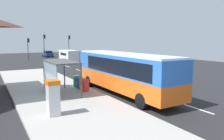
# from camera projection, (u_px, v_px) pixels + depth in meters

# --- Properties ---
(ground_plane) EXTENTS (56.00, 92.00, 0.04)m
(ground_plane) POSITION_uv_depth(u_px,v_px,m) (77.00, 70.00, 30.63)
(ground_plane) COLOR #262628
(sidewalk_platform) EXTENTS (6.20, 30.00, 0.18)m
(sidewalk_platform) POSITION_uv_depth(u_px,v_px,m) (55.00, 93.00, 17.15)
(sidewalk_platform) COLOR #ADAAA3
(sidewalk_platform) RESTS_ON ground
(lane_stripe_seg_0) EXTENTS (0.16, 2.20, 0.01)m
(lane_stripe_seg_0) POSITION_uv_depth(u_px,v_px,m) (198.00, 109.00, 13.56)
(lane_stripe_seg_0) COLOR silver
(lane_stripe_seg_0) RESTS_ON ground
(lane_stripe_seg_1) EXTENTS (0.16, 2.20, 0.01)m
(lane_stripe_seg_1) POSITION_uv_depth(u_px,v_px,m) (147.00, 92.00, 17.86)
(lane_stripe_seg_1) COLOR silver
(lane_stripe_seg_1) RESTS_ON ground
(lane_stripe_seg_2) EXTENTS (0.16, 2.20, 0.01)m
(lane_stripe_seg_2) POSITION_uv_depth(u_px,v_px,m) (115.00, 82.00, 22.15)
(lane_stripe_seg_2) COLOR silver
(lane_stripe_seg_2) RESTS_ON ground
(lane_stripe_seg_3) EXTENTS (0.16, 2.20, 0.01)m
(lane_stripe_seg_3) POSITION_uv_depth(u_px,v_px,m) (94.00, 75.00, 26.45)
(lane_stripe_seg_3) COLOR silver
(lane_stripe_seg_3) RESTS_ON ground
(lane_stripe_seg_4) EXTENTS (0.16, 2.20, 0.01)m
(lane_stripe_seg_4) POSITION_uv_depth(u_px,v_px,m) (79.00, 70.00, 30.75)
(lane_stripe_seg_4) COLOR silver
(lane_stripe_seg_4) RESTS_ON ground
(lane_stripe_seg_5) EXTENTS (0.16, 2.20, 0.01)m
(lane_stripe_seg_5) POSITION_uv_depth(u_px,v_px,m) (67.00, 66.00, 35.04)
(lane_stripe_seg_5) COLOR silver
(lane_stripe_seg_5) RESTS_ON ground
(lane_stripe_seg_6) EXTENTS (0.16, 2.20, 0.01)m
(lane_stripe_seg_6) POSITION_uv_depth(u_px,v_px,m) (58.00, 63.00, 39.34)
(lane_stripe_seg_6) COLOR silver
(lane_stripe_seg_6) RESTS_ON ground
(lane_stripe_seg_7) EXTENTS (0.16, 2.20, 0.01)m
(lane_stripe_seg_7) POSITION_uv_depth(u_px,v_px,m) (51.00, 61.00, 43.64)
(lane_stripe_seg_7) COLOR silver
(lane_stripe_seg_7) RESTS_ON ground
(bus) EXTENTS (2.71, 11.05, 3.21)m
(bus) POSITION_uv_depth(u_px,v_px,m) (123.00, 71.00, 17.10)
(bus) COLOR orange
(bus) RESTS_ON ground
(white_van) EXTENTS (2.09, 5.23, 2.30)m
(white_van) POSITION_uv_depth(u_px,v_px,m) (69.00, 56.00, 40.14)
(white_van) COLOR white
(white_van) RESTS_ON ground
(sedan_near) EXTENTS (1.87, 4.41, 1.52)m
(sedan_near) POSITION_uv_depth(u_px,v_px,m) (48.00, 54.00, 54.02)
(sedan_near) COLOR navy
(sedan_near) RESTS_ON ground
(ticket_machine) EXTENTS (0.66, 0.76, 1.94)m
(ticket_machine) POSITION_uv_depth(u_px,v_px,m) (53.00, 97.00, 11.84)
(ticket_machine) COLOR silver
(ticket_machine) RESTS_ON sidewalk_platform
(recycling_bin_red) EXTENTS (0.52, 0.52, 0.95)m
(recycling_bin_red) POSITION_uv_depth(u_px,v_px,m) (86.00, 85.00, 17.40)
(recycling_bin_red) COLOR red
(recycling_bin_red) RESTS_ON sidewalk_platform
(recycling_bin_orange) EXTENTS (0.52, 0.52, 0.95)m
(recycling_bin_orange) POSITION_uv_depth(u_px,v_px,m) (82.00, 84.00, 18.00)
(recycling_bin_orange) COLOR orange
(recycling_bin_orange) RESTS_ON sidewalk_platform
(recycling_bin_blue) EXTENTS (0.52, 0.52, 0.95)m
(recycling_bin_blue) POSITION_uv_depth(u_px,v_px,m) (79.00, 82.00, 18.60)
(recycling_bin_blue) COLOR blue
(recycling_bin_blue) RESTS_ON sidewalk_platform
(recycling_bin_green) EXTENTS (0.52, 0.52, 0.95)m
(recycling_bin_green) POSITION_uv_depth(u_px,v_px,m) (76.00, 81.00, 19.20)
(recycling_bin_green) COLOR green
(recycling_bin_green) RESTS_ON sidewalk_platform
(traffic_light_near_side) EXTENTS (0.49, 0.28, 5.22)m
(traffic_light_near_side) POSITION_uv_depth(u_px,v_px,m) (69.00, 43.00, 49.32)
(traffic_light_near_side) COLOR #2D2D2D
(traffic_light_near_side) RESTS_ON ground
(traffic_light_far_side) EXTENTS (0.49, 0.28, 4.56)m
(traffic_light_far_side) POSITION_uv_depth(u_px,v_px,m) (28.00, 45.00, 45.84)
(traffic_light_far_side) COLOR #2D2D2D
(traffic_light_far_side) RESTS_ON ground
(traffic_light_median) EXTENTS (0.49, 0.28, 5.35)m
(traffic_light_median) POSITION_uv_depth(u_px,v_px,m) (44.00, 43.00, 48.18)
(traffic_light_median) COLOR #2D2D2D
(traffic_light_median) RESTS_ON ground
(bus_shelter) EXTENTS (1.80, 4.00, 2.50)m
(bus_shelter) POSITION_uv_depth(u_px,v_px,m) (57.00, 69.00, 16.25)
(bus_shelter) COLOR #4C4C51
(bus_shelter) RESTS_ON sidewalk_platform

